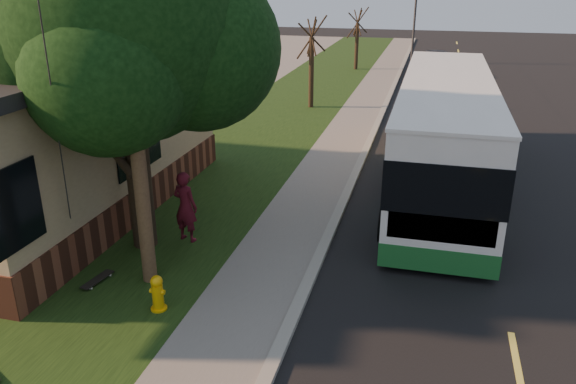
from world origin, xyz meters
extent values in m
plane|color=black|center=(0.00, 0.00, 0.00)|extent=(120.00, 120.00, 0.00)
cube|color=black|center=(4.00, 10.00, 0.01)|extent=(8.00, 80.00, 0.01)
cube|color=gray|center=(0.00, 10.00, 0.06)|extent=(0.25, 80.00, 0.12)
cube|color=slate|center=(-1.00, 10.00, 0.04)|extent=(2.00, 80.00, 0.08)
cube|color=black|center=(-4.50, 10.00, 0.04)|extent=(5.00, 80.00, 0.07)
cube|color=slate|center=(-14.50, 10.00, 0.02)|extent=(15.00, 80.00, 0.04)
cylinder|color=#E4A80C|center=(-2.60, 0.00, 0.35)|extent=(0.22, 0.22, 0.55)
sphere|color=#E4A80C|center=(-2.60, 0.00, 0.69)|extent=(0.24, 0.24, 0.24)
cylinder|color=#E4A80C|center=(-2.60, 0.00, 0.47)|extent=(0.30, 0.10, 0.10)
cylinder|color=#E4A80C|center=(-2.60, 0.00, 0.47)|extent=(0.10, 0.18, 0.10)
cylinder|color=#E4A80C|center=(-2.60, 0.00, 0.09)|extent=(0.32, 0.32, 0.04)
cylinder|color=#473321|center=(-3.30, 1.00, 4.57)|extent=(0.30, 0.30, 9.00)
cylinder|color=#2D2D30|center=(-4.20, -0.10, 3.80)|extent=(2.52, 3.21, 7.60)
cylinder|color=black|center=(-4.20, 2.50, 2.07)|extent=(0.56, 0.56, 4.00)
sphere|color=black|center=(-4.20, 2.50, 5.27)|extent=(5.20, 5.20, 5.20)
sphere|color=black|center=(-2.80, 3.10, 4.67)|extent=(3.60, 3.60, 3.60)
sphere|color=black|center=(-5.40, 2.10, 4.97)|extent=(3.80, 3.80, 3.80)
sphere|color=black|center=(-3.90, 1.20, 4.37)|extent=(3.20, 3.20, 3.20)
cylinder|color=black|center=(-3.50, 18.00, 1.72)|extent=(0.24, 0.24, 3.30)
cylinder|color=black|center=(-3.50, 18.00, 3.37)|extent=(1.38, 0.57, 2.01)
cylinder|color=black|center=(-3.50, 18.00, 3.37)|extent=(0.74, 1.21, 1.58)
cylinder|color=black|center=(-3.50, 18.00, 3.37)|extent=(0.65, 1.05, 1.95)
cylinder|color=black|center=(-3.50, 18.00, 3.37)|extent=(1.28, 0.53, 1.33)
cylinder|color=black|center=(-3.50, 18.00, 3.37)|extent=(0.75, 1.21, 1.70)
cylinder|color=black|center=(-3.00, 30.00, 1.58)|extent=(0.24, 0.24, 3.03)
cylinder|color=black|center=(-3.00, 30.00, 3.10)|extent=(1.38, 0.57, 2.01)
cylinder|color=black|center=(-3.00, 30.00, 3.10)|extent=(0.74, 1.21, 1.58)
cylinder|color=black|center=(-3.00, 30.00, 3.10)|extent=(0.65, 1.05, 1.95)
cylinder|color=black|center=(-3.00, 30.00, 3.10)|extent=(1.28, 0.53, 1.33)
cylinder|color=black|center=(-3.00, 30.00, 3.10)|extent=(0.75, 1.21, 1.70)
cylinder|color=#2D2D30|center=(0.50, 34.00, 2.75)|extent=(0.16, 0.16, 5.50)
cube|color=silver|center=(2.63, 8.68, 1.87)|extent=(2.52, 12.11, 2.72)
cube|color=#1B6129|center=(2.63, 8.68, 0.45)|extent=(2.54, 12.13, 0.55)
cube|color=black|center=(2.63, 8.68, 2.07)|extent=(2.56, 12.15, 1.11)
cube|color=black|center=(2.63, 2.65, 1.72)|extent=(2.22, 0.06, 1.61)
cube|color=yellow|center=(2.63, 2.66, 3.08)|extent=(1.61, 0.06, 0.35)
cube|color=#FFF2CC|center=(1.87, 2.64, 0.55)|extent=(0.25, 0.04, 0.15)
cube|color=#FFF2CC|center=(3.38, 2.64, 0.55)|extent=(0.25, 0.04, 0.15)
cube|color=silver|center=(2.63, 8.68, 3.25)|extent=(2.57, 12.16, 0.08)
cylinder|color=black|center=(1.37, 4.24, 0.46)|extent=(0.28, 0.93, 0.93)
cylinder|color=black|center=(3.89, 4.24, 0.46)|extent=(0.28, 0.93, 0.93)
cylinder|color=black|center=(1.37, 7.67, 0.46)|extent=(0.28, 0.93, 0.93)
cylinder|color=black|center=(3.89, 7.67, 0.46)|extent=(0.28, 0.93, 0.93)
cylinder|color=black|center=(1.37, 13.11, 0.46)|extent=(0.28, 0.93, 0.93)
cylinder|color=black|center=(3.89, 13.11, 0.46)|extent=(0.28, 0.93, 0.93)
imported|color=#4F0F1B|center=(-3.31, 2.97, 0.95)|extent=(0.73, 0.56, 1.77)
cube|color=black|center=(-4.33, 0.61, 0.14)|extent=(0.34, 0.87, 0.02)
cylinder|color=silver|center=(-4.38, 0.32, 0.10)|extent=(0.20, 0.08, 0.05)
cylinder|color=silver|center=(-4.29, 0.90, 0.10)|extent=(0.20, 0.08, 0.05)
cube|color=black|center=(-7.78, 2.47, 0.65)|extent=(1.57, 1.32, 1.21)
cube|color=black|center=(-7.78, 2.47, 1.29)|extent=(1.63, 1.37, 0.08)
imported|color=black|center=(2.27, 28.51, 0.85)|extent=(2.45, 5.15, 1.70)
camera|label=1|loc=(2.18, -8.43, 6.21)|focal=35.00mm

